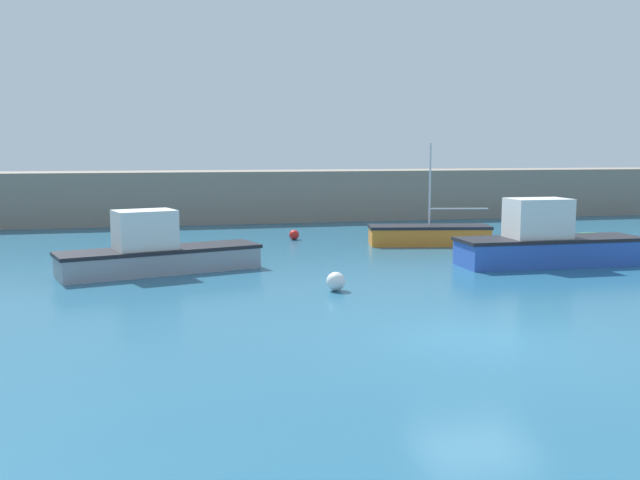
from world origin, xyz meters
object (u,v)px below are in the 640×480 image
Objects in this scene: sailboat_twin_hulled at (429,235)px; mooring_buoy_yellow at (539,232)px; fishing_dinghy_green at (587,240)px; motorboat_with_cabin at (546,243)px; mooring_buoy_red at (294,235)px; motorboat_grey_hull at (156,252)px; mooring_buoy_white at (336,281)px.

sailboat_twin_hulled is 10.80× the size of mooring_buoy_yellow.
motorboat_with_cabin is (-3.88, -3.43, 0.45)m from fishing_dinghy_green.
sailboat_twin_hulled is at bearing -168.54° from mooring_buoy_yellow.
mooring_buoy_red is (-11.01, 1.75, -0.02)m from mooring_buoy_yellow.
motorboat_grey_hull is 6.51m from mooring_buoy_white.
mooring_buoy_yellow is (3.82, 7.03, -0.53)m from motorboat_with_cabin.
mooring_buoy_red is (-5.20, 2.93, -0.20)m from sailboat_twin_hulled.
motorboat_with_cabin is 14.78× the size of mooring_buoy_red.
motorboat_grey_hull reaches higher than mooring_buoy_red.
motorboat_with_cabin is at bearing -22.54° from motorboat_grey_hull.
fishing_dinghy_green is 3.60m from mooring_buoy_yellow.
sailboat_twin_hulled is 0.80× the size of motorboat_with_cabin.
mooring_buoy_white is (4.94, -4.22, -0.41)m from motorboat_grey_hull.
fishing_dinghy_green is (17.04, 2.01, -0.35)m from motorboat_grey_hull.
mooring_buoy_white is 1.11× the size of mooring_buoy_yellow.
mooring_buoy_red is (1.05, 11.58, -0.05)m from mooring_buoy_white.
fishing_dinghy_green is at bearing -25.82° from mooring_buoy_red.
mooring_buoy_yellow reaches higher than mooring_buoy_red.
sailboat_twin_hulled is 0.78× the size of motorboat_grey_hull.
mooring_buoy_red is at bearing 170.96° from mooring_buoy_yellow.
motorboat_grey_hull is 15.30× the size of mooring_buoy_red.
mooring_buoy_red is (-7.18, 8.79, -0.56)m from motorboat_with_cabin.
motorboat_with_cabin reaches higher than mooring_buoy_yellow.
mooring_buoy_white is at bearing -140.80° from mooring_buoy_yellow.
mooring_buoy_yellow is at bearing -157.41° from sailboat_twin_hulled.
mooring_buoy_white is (-12.10, -6.23, -0.06)m from fishing_dinghy_green.
motorboat_grey_hull is at bearing -129.13° from mooring_buoy_red.
motorboat_with_cabin is at bearing 119.81° from sailboat_twin_hulled.
motorboat_grey_hull is at bearing -174.55° from fishing_dinghy_green.
fishing_dinghy_green reaches higher than mooring_buoy_white.
motorboat_with_cabin is 8.02m from mooring_buoy_yellow.
mooring_buoy_yellow is (16.99, 5.61, -0.43)m from motorboat_grey_hull.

